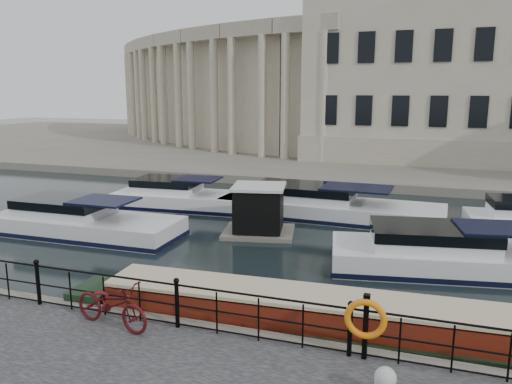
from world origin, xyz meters
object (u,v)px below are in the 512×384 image
(bicycle, at_px, (112,304))
(narrowboat, at_px, (306,325))
(harbour_hut, at_px, (259,212))
(mooring_bollard, at_px, (385,384))
(life_ring_post, at_px, (366,320))

(bicycle, height_order, narrowboat, bicycle)
(narrowboat, xyz_separation_m, harbour_hut, (-4.00, 8.35, 0.59))
(bicycle, xyz_separation_m, mooring_bollard, (6.28, -0.79, -0.28))
(mooring_bollard, height_order, life_ring_post, life_ring_post)
(bicycle, height_order, life_ring_post, life_ring_post)
(mooring_bollard, bearing_deg, narrowboat, 127.65)
(life_ring_post, height_order, narrowboat, life_ring_post)
(narrowboat, bearing_deg, mooring_bollard, -55.12)
(life_ring_post, xyz_separation_m, narrowboat, (-1.55, 1.48, -1.07))
(narrowboat, bearing_deg, bicycle, -158.70)
(mooring_bollard, distance_m, life_ring_post, 1.43)
(bicycle, bearing_deg, life_ring_post, -75.45)
(bicycle, distance_m, life_ring_post, 5.79)
(life_ring_post, relative_size, harbour_hut, 0.42)
(bicycle, bearing_deg, harbour_hut, 9.35)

